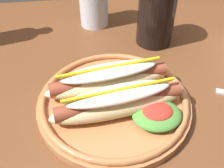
# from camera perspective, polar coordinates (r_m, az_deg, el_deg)

# --- Properties ---
(dining_table) EXTENTS (1.24, 0.80, 0.74)m
(dining_table) POSITION_cam_1_polar(r_m,az_deg,el_deg) (0.63, 1.85, -7.16)
(dining_table) COLOR brown
(dining_table) RESTS_ON ground_plane
(hot_dog_plate) EXTENTS (0.28, 0.28, 0.08)m
(hot_dog_plate) POSITION_cam_1_polar(r_m,az_deg,el_deg) (0.48, 0.81, -2.93)
(hot_dog_plate) COLOR #B77042
(hot_dog_plate) RESTS_ON dining_table
(soda_cup) EXTENTS (0.09, 0.09, 0.14)m
(soda_cup) POSITION_cam_1_polar(r_m,az_deg,el_deg) (0.65, 9.37, 14.09)
(soda_cup) COLOR black
(soda_cup) RESTS_ON dining_table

